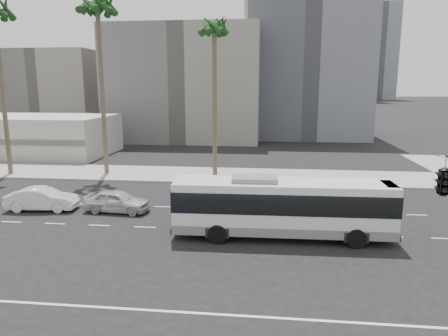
# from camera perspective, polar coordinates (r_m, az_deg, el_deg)

# --- Properties ---
(ground) EXTENTS (700.00, 700.00, 0.00)m
(ground) POSITION_cam_1_polar(r_m,az_deg,el_deg) (25.53, 2.16, -8.76)
(ground) COLOR black
(ground) RESTS_ON ground
(sidewalk_north) EXTENTS (120.00, 7.00, 0.15)m
(sidewalk_north) POSITION_cam_1_polar(r_m,az_deg,el_deg) (40.40, 3.78, -1.11)
(sidewalk_north) COLOR gray
(sidewalk_north) RESTS_ON ground
(commercial_low) EXTENTS (22.00, 12.16, 5.00)m
(commercial_low) POSITION_cam_1_polar(r_m,az_deg,el_deg) (59.45, -26.00, 4.14)
(commercial_low) COLOR #B0ADA4
(commercial_low) RESTS_ON ground
(midrise_beige_west) EXTENTS (24.00, 18.00, 18.00)m
(midrise_beige_west) POSITION_cam_1_polar(r_m,az_deg,el_deg) (70.26, -5.00, 11.49)
(midrise_beige_west) COLOR slate
(midrise_beige_west) RESTS_ON ground
(midrise_gray_center) EXTENTS (20.00, 20.00, 26.00)m
(midrise_gray_center) POSITION_cam_1_polar(r_m,az_deg,el_deg) (76.29, 11.43, 14.30)
(midrise_gray_center) COLOR #50535A
(midrise_gray_center) RESTS_ON ground
(midrise_beige_far) EXTENTS (18.00, 16.00, 15.00)m
(midrise_beige_far) POSITION_cam_1_polar(r_m,az_deg,el_deg) (83.91, -22.23, 9.65)
(midrise_beige_far) COLOR slate
(midrise_beige_far) RESTS_ON ground
(civic_tower) EXTENTS (42.00, 42.00, 129.00)m
(civic_tower) POSITION_cam_1_polar(r_m,az_deg,el_deg) (275.58, 5.81, 17.55)
(civic_tower) COLOR #B8B3A9
(civic_tower) RESTS_ON ground
(highrise_right) EXTENTS (26.00, 26.00, 70.00)m
(highrise_right) POSITION_cam_1_polar(r_m,az_deg,el_deg) (258.91, 16.66, 16.70)
(highrise_right) COLOR slate
(highrise_right) RESTS_ON ground
(highrise_far) EXTENTS (22.00, 22.00, 60.00)m
(highrise_far) POSITION_cam_1_polar(r_m,az_deg,el_deg) (292.78, 20.53, 14.80)
(highrise_far) COLOR slate
(highrise_far) RESTS_ON ground
(city_bus) EXTENTS (12.69, 3.10, 3.63)m
(city_bus) POSITION_cam_1_polar(r_m,az_deg,el_deg) (24.21, 8.13, -5.23)
(city_bus) COLOR silver
(city_bus) RESTS_ON ground
(car_a) EXTENTS (2.22, 4.76, 1.58)m
(car_a) POSITION_cam_1_polar(r_m,az_deg,el_deg) (29.99, -14.68, -4.47)
(car_a) COLOR #B8B8B8
(car_a) RESTS_ON ground
(car_b) EXTENTS (2.18, 5.06, 1.62)m
(car_b) POSITION_cam_1_polar(r_m,az_deg,el_deg) (32.20, -24.00, -3.97)
(car_b) COLOR white
(car_b) RESTS_ON ground
(palm_near) EXTENTS (4.49, 4.49, 15.15)m
(palm_near) POSITION_cam_1_polar(r_m,az_deg,el_deg) (39.33, -1.35, 18.58)
(palm_near) COLOR brown
(palm_near) RESTS_ON ground
(palm_mid) EXTENTS (5.67, 5.67, 17.50)m
(palm_mid) POSITION_cam_1_polar(r_m,az_deg,el_deg) (42.71, -17.21, 20.26)
(palm_mid) COLOR brown
(palm_mid) RESTS_ON ground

